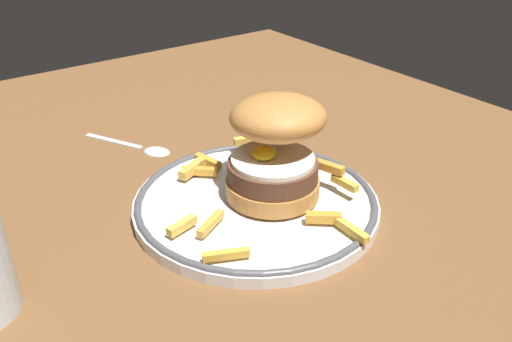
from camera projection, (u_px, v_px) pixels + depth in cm
name	position (u px, v px, depth cm)	size (l,w,h in cm)	color
ground_plane	(226.00, 242.00, 57.10)	(118.12, 102.35, 4.00)	brown
dinner_plate	(256.00, 202.00, 58.50)	(25.88, 25.88, 1.60)	silver
burger	(275.00, 145.00, 57.05)	(12.63, 12.83, 10.45)	#B97836
fries_pile	(256.00, 186.00, 58.53)	(23.85, 19.91, 2.62)	gold
spoon	(147.00, 147.00, 71.06)	(12.61, 7.58, 0.90)	silver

